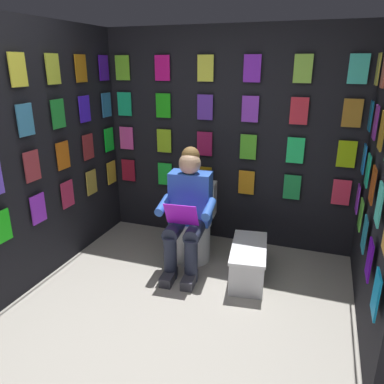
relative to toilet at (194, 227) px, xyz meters
name	(u,v)px	position (x,y,z in m)	size (l,w,h in m)	color
ground_plane	(149,359)	(-0.20, 1.49, -0.33)	(30.00, 30.00, 0.00)	#9E998E
display_wall_back	(228,139)	(-0.20, -0.56, 0.83)	(2.85, 0.14, 2.30)	black
display_wall_right	(55,150)	(1.23, 0.49, 0.83)	(0.14, 2.00, 2.30)	black
toilet	(194,227)	(0.00, 0.00, 0.00)	(0.43, 0.57, 0.77)	white
person_reading	(188,210)	(-0.02, 0.23, 0.27)	(0.55, 0.71, 1.19)	blue
comic_longbox_near	(248,262)	(-0.63, 0.25, -0.16)	(0.41, 0.72, 0.33)	silver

